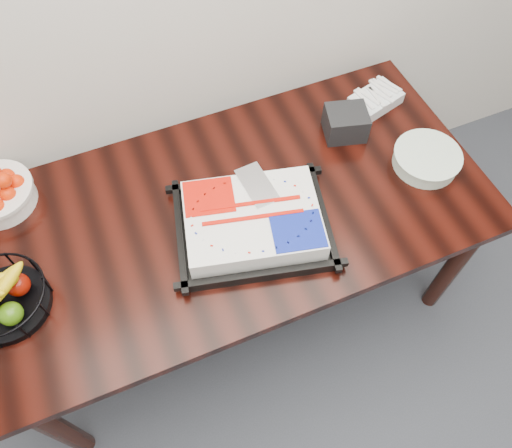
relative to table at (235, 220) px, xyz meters
name	(u,v)px	position (x,y,z in m)	size (l,w,h in m)	color
table	(235,220)	(0.00, 0.00, 0.00)	(1.80, 0.90, 0.75)	black
cake_tray	(252,222)	(0.03, -0.11, 0.13)	(0.58, 0.50, 0.10)	black
fruit_basket	(2,298)	(-0.78, -0.08, 0.15)	(0.28, 0.28, 0.15)	black
plate_stack	(426,159)	(0.72, -0.09, 0.12)	(0.25, 0.25, 0.06)	white
fork_bag	(376,99)	(0.70, 0.24, 0.11)	(0.22, 0.17, 0.06)	silver
napkin_box	(346,123)	(0.52, 0.16, 0.14)	(0.15, 0.13, 0.11)	black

